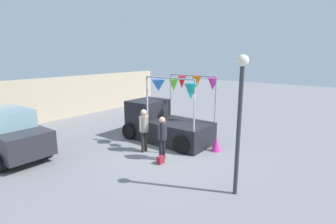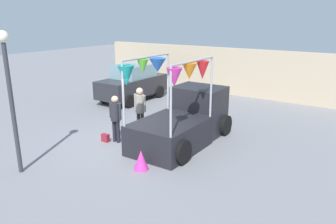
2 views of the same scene
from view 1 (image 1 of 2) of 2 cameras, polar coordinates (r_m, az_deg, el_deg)
name	(u,v)px [view 1 (image 1 of 2)]	position (r m, az deg, el deg)	size (l,w,h in m)	color
ground_plane	(168,154)	(10.84, -0.10, -9.05)	(60.00, 60.00, 0.00)	slate
vendor_truck	(163,122)	(12.32, -1.00, -2.10)	(2.43, 4.06, 3.07)	black
parked_car	(8,133)	(12.06, -31.40, -3.95)	(1.88, 4.00, 1.88)	#26262B
person_customer	(162,134)	(9.94, -1.28, -4.82)	(0.53, 0.34, 1.69)	black
person_vendor	(144,126)	(10.77, -5.26, -3.10)	(0.53, 0.34, 1.80)	#2D2823
handbag	(161,160)	(9.87, -1.63, -10.39)	(0.28, 0.16, 0.28)	maroon
street_lamp	(240,106)	(7.34, 15.41, 1.16)	(0.32, 0.32, 3.97)	#333338
brick_boundary_wall	(50,100)	(17.38, -24.36, 2.47)	(18.00, 0.36, 2.60)	tan
folded_kite_bundle_magenta	(216,144)	(11.21, 10.48, -6.88)	(0.44, 0.44, 0.60)	#D83399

